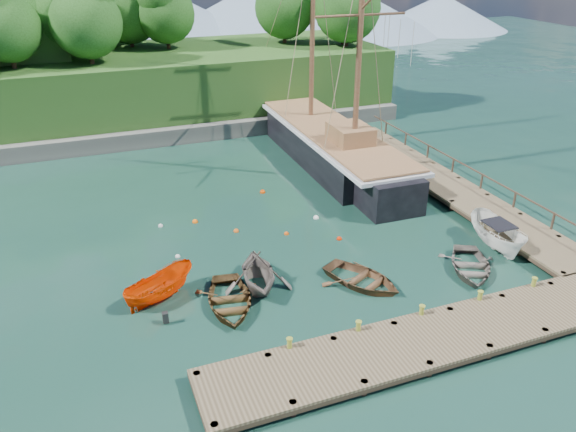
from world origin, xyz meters
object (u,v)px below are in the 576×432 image
(cabin_boat_white, at_px, (495,248))
(schooner, at_px, (330,148))
(rowboat_1, at_px, (258,287))
(motorboat_orange, at_px, (161,299))
(rowboat_0, at_px, (229,306))
(rowboat_2, at_px, (362,284))
(rowboat_3, at_px, (469,271))

(cabin_boat_white, height_order, schooner, schooner)
(rowboat_1, distance_m, motorboat_orange, 4.55)
(cabin_boat_white, bearing_deg, rowboat_0, -170.60)
(motorboat_orange, bearing_deg, rowboat_1, -126.63)
(cabin_boat_white, xyz_separation_m, schooner, (-2.83, 14.96, 1.09))
(cabin_boat_white, bearing_deg, rowboat_1, -174.93)
(rowboat_1, bearing_deg, schooner, 62.66)
(motorboat_orange, bearing_deg, rowboat_2, -131.25)
(rowboat_2, distance_m, rowboat_3, 5.66)
(rowboat_2, distance_m, schooner, 16.55)
(schooner, bearing_deg, cabin_boat_white, -78.39)
(rowboat_1, bearing_deg, cabin_boat_white, 4.77)
(rowboat_0, bearing_deg, rowboat_1, 40.42)
(rowboat_2, distance_m, motorboat_orange, 9.50)
(rowboat_0, distance_m, motorboat_orange, 3.29)
(rowboat_2, xyz_separation_m, motorboat_orange, (-9.23, 2.26, 0.00))
(motorboat_orange, height_order, schooner, schooner)
(rowboat_2, bearing_deg, motorboat_orange, 137.69)
(rowboat_1, bearing_deg, rowboat_3, -4.26)
(rowboat_0, xyz_separation_m, motorboat_orange, (-2.80, 1.72, 0.00))
(rowboat_2, xyz_separation_m, schooner, (5.53, 15.56, 1.09))
(rowboat_0, relative_size, rowboat_1, 1.11)
(rowboat_0, height_order, schooner, schooner)
(rowboat_1, height_order, motorboat_orange, rowboat_1)
(rowboat_2, height_order, cabin_boat_white, cabin_boat_white)
(rowboat_0, xyz_separation_m, schooner, (11.96, 15.02, 1.09))
(schooner, bearing_deg, rowboat_0, -127.64)
(rowboat_3, distance_m, motorboat_orange, 15.14)
(rowboat_1, bearing_deg, rowboat_0, -140.57)
(rowboat_3, bearing_deg, rowboat_1, -165.11)
(rowboat_2, height_order, rowboat_3, rowboat_2)
(motorboat_orange, bearing_deg, cabin_boat_white, -122.89)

